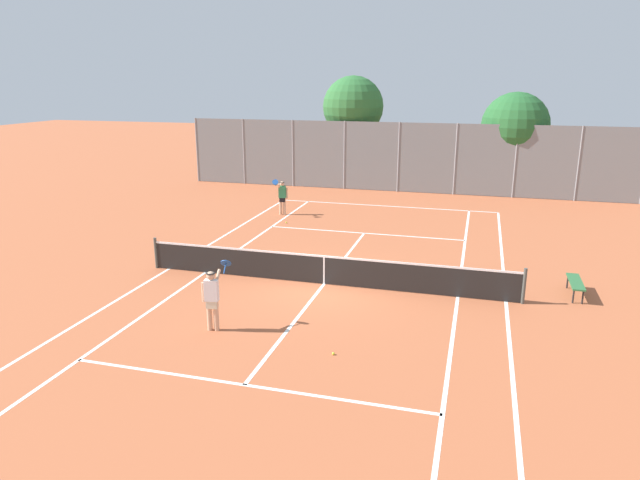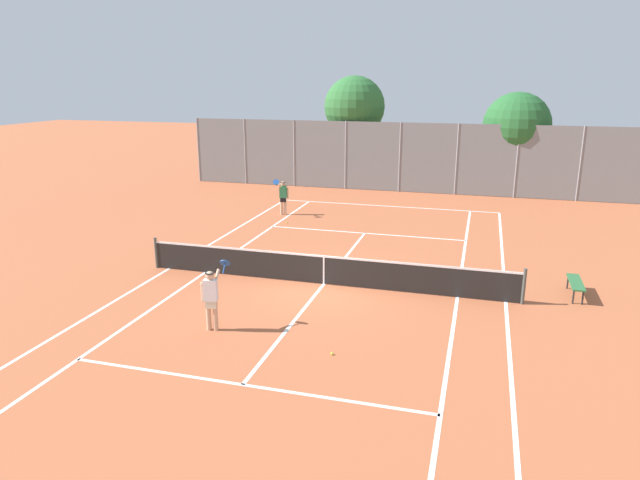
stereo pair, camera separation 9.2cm
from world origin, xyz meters
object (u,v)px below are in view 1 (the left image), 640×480
tennis_net (324,269)px  courtside_bench (576,283)px  loose_tennis_ball_0 (333,354)px  tree_behind_right (515,128)px  loose_tennis_ball_1 (286,222)px  tree_behind_left (351,108)px  player_far_left (282,196)px  player_near_side (212,296)px

tennis_net → courtside_bench: 7.56m
loose_tennis_ball_0 → tree_behind_right: size_ratio=0.01×
loose_tennis_ball_1 → tree_behind_right: 14.79m
tennis_net → courtside_bench: (7.48, 1.07, -0.10)m
courtside_bench → tree_behind_left: tree_behind_left is taller
tennis_net → courtside_bench: bearing=8.1°
player_far_left → tree_behind_left: size_ratio=0.28×
tree_behind_left → tree_behind_right: tree_behind_left is taller
tennis_net → player_near_side: player_near_side is taller
player_near_side → tree_behind_right: tree_behind_right is taller
courtside_bench → tree_behind_right: tree_behind_right is taller
tennis_net → player_near_side: (-1.85, -4.05, 0.42)m
player_far_left → tree_behind_right: size_ratio=0.32×
courtside_bench → loose_tennis_ball_0: bearing=-136.8°
player_near_side → loose_tennis_ball_0: player_near_side is taller
player_far_left → loose_tennis_ball_0: (5.91, -13.25, -0.89)m
player_near_side → player_far_left: size_ratio=1.00×
loose_tennis_ball_1 → tree_behind_right: tree_behind_right is taller
loose_tennis_ball_1 → tree_behind_left: bearing=87.0°
loose_tennis_ball_1 → tree_behind_right: bearing=46.3°
tennis_net → loose_tennis_ball_1: (-3.72, 7.14, -0.48)m
loose_tennis_ball_1 → player_far_left: bearing=115.0°
loose_tennis_ball_1 → courtside_bench: courtside_bench is taller
loose_tennis_ball_0 → tree_behind_right: bearing=77.9°
player_far_left → loose_tennis_ball_1: player_far_left is taller
tree_behind_left → tennis_net: bearing=-79.9°
player_far_left → loose_tennis_ball_0: 14.53m
courtside_bench → tree_behind_left: bearing=122.6°
tennis_net → courtside_bench: size_ratio=8.00×
tree_behind_left → tree_behind_right: 9.42m
loose_tennis_ball_0 → player_near_side: bearing=171.3°
courtside_bench → player_near_side: bearing=-151.2°
tennis_net → player_near_side: bearing=-114.5°
loose_tennis_ball_1 → tennis_net: bearing=-62.5°
player_near_side → tree_behind_left: tree_behind_left is taller
loose_tennis_ball_0 → tennis_net: bearing=107.9°
loose_tennis_ball_0 → tree_behind_left: size_ratio=0.01×
tennis_net → tree_behind_left: bearing=100.1°
loose_tennis_ball_0 → tree_behind_left: tree_behind_left is taller
tennis_net → tree_behind_left: (-3.17, 17.73, 4.04)m
loose_tennis_ball_0 → tree_behind_left: bearing=101.8°
player_near_side → tree_behind_left: 22.12m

